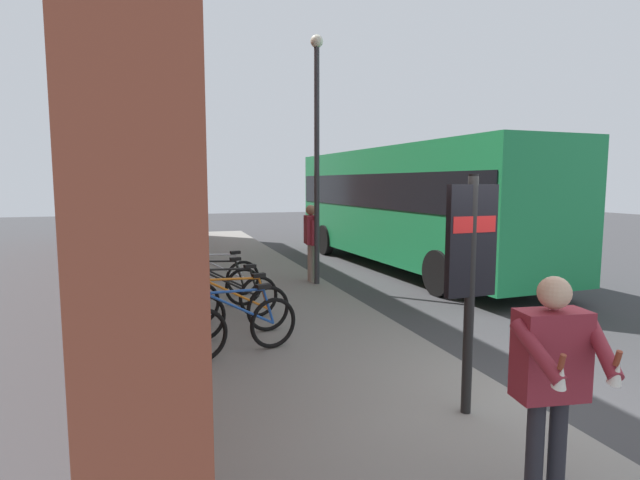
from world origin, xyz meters
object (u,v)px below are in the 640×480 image
Objects in this scene: city_bus at (409,201)px; pedestrian_crossing_street at (311,235)px; tourist_with_hotdogs at (552,370)px; street_lamp at (317,140)px; bicycle_end_of_row at (240,327)px; transit_info_sign at (471,256)px; bicycle_far_end at (217,288)px; bicycle_leaning_wall at (237,311)px; bicycle_by_door at (218,279)px; bicycle_nearest_sign at (230,298)px.

city_bus is 3.76m from pedestrian_crossing_street.
city_bus reaches higher than tourist_with_hotdogs.
tourist_with_hotdogs is 0.31× the size of street_lamp.
bicycle_end_of_row is 3.31m from transit_info_sign.
city_bus reaches higher than pedestrian_crossing_street.
pedestrian_crossing_street is (1.99, -2.41, 0.71)m from bicycle_far_end.
transit_info_sign reaches higher than bicycle_end_of_row.
bicycle_leaning_wall is 7.91m from city_bus.
transit_info_sign is (-3.27, -1.83, 1.21)m from bicycle_leaning_wall.
city_bus is at bearing -58.24° from bicycle_far_end.
bicycle_far_end is at bearing 171.74° from bicycle_by_door.
bicycle_end_of_row is 0.71× the size of transit_info_sign.
bicycle_leaning_wall is at bearing -176.62° from bicycle_far_end.
bicycle_leaning_wall is at bearing 29.30° from transit_info_sign.
bicycle_end_of_row is 0.98× the size of bicycle_nearest_sign.
tourist_with_hotdogs reaches higher than bicycle_end_of_row.
bicycle_end_of_row and bicycle_leaning_wall have the same top height.
bicycle_leaning_wall is at bearing 17.02° from tourist_with_hotdogs.
bicycle_end_of_row is 1.75m from bicycle_nearest_sign.
transit_info_sign is 7.10m from pedestrian_crossing_street.
bicycle_by_door is at bearing 115.57° from city_bus.
bicycle_by_door is at bearing -0.41° from bicycle_leaning_wall.
bicycle_nearest_sign is 4.49m from street_lamp.
bicycle_end_of_row is at bearing 176.60° from bicycle_nearest_sign.
bicycle_nearest_sign is 7.33m from city_bus.
bicycle_leaning_wall is at bearing 133.58° from city_bus.
bicycle_far_end is 4.11m from street_lamp.
bicycle_nearest_sign is at bearing 14.35° from tourist_with_hotdogs.
bicycle_nearest_sign is at bearing -0.98° from bicycle_leaning_wall.
transit_info_sign is at bearing -159.08° from bicycle_far_end.
bicycle_end_of_row is 5.72m from street_lamp.
bicycle_end_of_row is 4.28m from tourist_with_hotdogs.
city_bus is 5.92× the size of pedestrian_crossing_street.
bicycle_leaning_wall is 0.16× the size of city_bus.
bicycle_nearest_sign is (1.74, -0.10, 0.00)m from bicycle_end_of_row.
city_bus is at bearing -22.33° from tourist_with_hotdogs.
street_lamp reaches higher than bicycle_nearest_sign.
bicycle_nearest_sign is 0.99× the size of bicycle_by_door.
pedestrian_crossing_street reaches higher than bicycle_far_end.
bicycle_end_of_row and bicycle_nearest_sign have the same top height.
street_lamp is at bearing -34.09° from bicycle_leaning_wall.
bicycle_leaning_wall is 1.00× the size of bicycle_nearest_sign.
bicycle_end_of_row is at bearing 178.26° from bicycle_by_door.
bicycle_far_end is at bearing 121.76° from city_bus.
city_bus is at bearing -64.43° from bicycle_by_door.
bicycle_end_of_row and bicycle_far_end have the same top height.
bicycle_nearest_sign is at bearing 23.66° from transit_info_sign.
bicycle_nearest_sign is at bearing -3.40° from bicycle_end_of_row.
bicycle_far_end is (0.92, 0.12, -0.00)m from bicycle_nearest_sign.
transit_info_sign is 6.94m from street_lamp.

